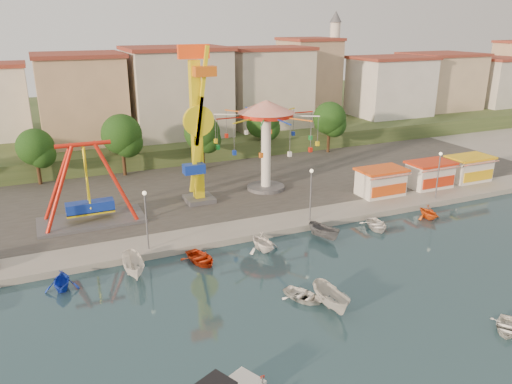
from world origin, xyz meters
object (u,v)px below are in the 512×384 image
pirate_ship_ride (88,185)px  wave_swinger (266,125)px  rowboat_a (303,296)px  kamikaze_tower (198,129)px  skiff (331,298)px

pirate_ship_ride → wave_swinger: wave_swinger is taller
wave_swinger → rowboat_a: (-7.45, -22.48, -7.86)m
pirate_ship_ride → kamikaze_tower: size_ratio=0.61×
pirate_ship_ride → kamikaze_tower: bearing=5.5°
kamikaze_tower → rowboat_a: 22.93m
wave_swinger → skiff: (-6.20, -24.26, -7.41)m
pirate_ship_ride → rowboat_a: (12.44, -20.25, -4.06)m
wave_swinger → pirate_ship_ride: bearing=-173.6°
pirate_ship_ride → skiff: pirate_ship_ride is taller
kamikaze_tower → skiff: (2.13, -23.15, -7.82)m
kamikaze_tower → rowboat_a: bearing=-87.6°
rowboat_a → skiff: bearing=-79.9°
pirate_ship_ride → wave_swinger: (19.89, 2.23, 3.80)m
wave_swinger → kamikaze_tower: bearing=-172.4°
wave_swinger → rowboat_a: wave_swinger is taller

